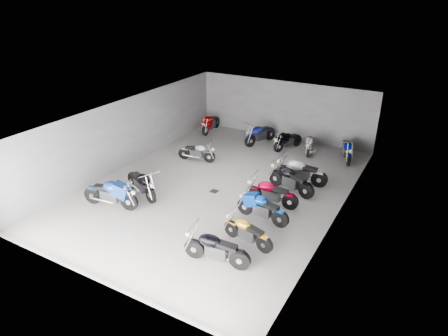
{
  "coord_description": "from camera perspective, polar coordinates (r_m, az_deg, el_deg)",
  "views": [
    {
      "loc": [
        7.68,
        -13.18,
        7.94
      ],
      "look_at": [
        0.27,
        -0.14,
        1.0
      ],
      "focal_mm": 32.0,
      "sensor_mm": 36.0,
      "label": 1
    }
  ],
  "objects": [
    {
      "name": "motorcycle_right_e",
      "position": [
        16.79,
        9.47,
        -1.65
      ],
      "size": [
        2.22,
        0.83,
        1.0
      ],
      "rotation": [
        0.0,
        0.0,
        1.27
      ],
      "color": "black",
      "rests_on": "ground"
    },
    {
      "name": "drain_grate",
      "position": [
        16.81,
        -1.4,
        -3.33
      ],
      "size": [
        0.32,
        0.32,
        0.01
      ],
      "primitive_type": "cube",
      "color": "black",
      "rests_on": "ground"
    },
    {
      "name": "motorcycle_right_d",
      "position": [
        15.68,
        6.74,
        -3.59
      ],
      "size": [
        2.16,
        0.47,
        0.95
      ],
      "rotation": [
        0.0,
        0.0,
        1.65
      ],
      "color": "black",
      "rests_on": "ground"
    },
    {
      "name": "motorcycle_left_b",
      "position": [
        16.04,
        -15.85,
        -3.55
      ],
      "size": [
        2.34,
        0.63,
        1.04
      ],
      "rotation": [
        0.0,
        0.0,
        -1.39
      ],
      "color": "black",
      "rests_on": "ground"
    },
    {
      "name": "ceiling",
      "position": [
        15.96,
        -0.59,
        7.64
      ],
      "size": [
        10.0,
        14.0,
        0.04
      ],
      "primitive_type": "cube",
      "color": "black",
      "rests_on": "wall_back"
    },
    {
      "name": "motorcycle_right_c",
      "position": [
        14.68,
        5.43,
        -5.67
      ],
      "size": [
        2.15,
        0.48,
        0.94
      ],
      "rotation": [
        0.0,
        0.0,
        1.46
      ],
      "color": "black",
      "rests_on": "ground"
    },
    {
      "name": "motorcycle_back_d",
      "position": [
        21.18,
        9.08,
        3.9
      ],
      "size": [
        0.87,
        1.9,
        0.88
      ],
      "rotation": [
        0.0,
        0.0,
        2.76
      ],
      "color": "black",
      "rests_on": "ground"
    },
    {
      "name": "motorcycle_right_a",
      "position": [
        12.52,
        -1.18,
        -11.46
      ],
      "size": [
        2.19,
        0.52,
        0.97
      ],
      "rotation": [
        0.0,
        0.0,
        1.71
      ],
      "color": "black",
      "rests_on": "ground"
    },
    {
      "name": "wall_right",
      "position": [
        14.86,
        16.35,
        -1.48
      ],
      "size": [
        0.1,
        14.0,
        3.2
      ],
      "primitive_type": "cube",
      "color": "gray",
      "rests_on": "ground"
    },
    {
      "name": "motorcycle_right_b",
      "position": [
        13.4,
        3.33,
        -9.08
      ],
      "size": [
        1.95,
        0.54,
        0.86
      ],
      "rotation": [
        0.0,
        0.0,
        1.38
      ],
      "color": "black",
      "rests_on": "ground"
    },
    {
      "name": "wall_back",
      "position": [
        22.5,
        8.51,
        8.2
      ],
      "size": [
        10.0,
        0.1,
        3.2
      ],
      "primitive_type": "cube",
      "color": "gray",
      "rests_on": "ground"
    },
    {
      "name": "motorcycle_back_e",
      "position": [
        20.96,
        12.05,
        3.37
      ],
      "size": [
        0.66,
        1.89,
        0.85
      ],
      "rotation": [
        0.0,
        0.0,
        3.42
      ],
      "color": "black",
      "rests_on": "ground"
    },
    {
      "name": "ground",
      "position": [
        17.19,
        -0.55,
        -2.67
      ],
      "size": [
        14.0,
        14.0,
        0.0
      ],
      "primitive_type": "plane",
      "color": "#A29F9A",
      "rests_on": "ground"
    },
    {
      "name": "motorcycle_back_a",
      "position": [
        23.47,
        -1.92,
        6.38
      ],
      "size": [
        0.48,
        2.14,
        0.94
      ],
      "rotation": [
        0.0,
        0.0,
        3.25
      ],
      "color": "black",
      "rests_on": "ground"
    },
    {
      "name": "motorcycle_back_c",
      "position": [
        21.74,
        5.16,
        4.86
      ],
      "size": [
        0.84,
        2.21,
        1.0
      ],
      "rotation": [
        0.0,
        0.0,
        2.83
      ],
      "color": "black",
      "rests_on": "ground"
    },
    {
      "name": "motorcycle_left_c",
      "position": [
        16.6,
        -11.7,
        -2.17
      ],
      "size": [
        2.15,
        1.03,
        1.0
      ],
      "rotation": [
        0.0,
        0.0,
        -1.97
      ],
      "color": "black",
      "rests_on": "ground"
    },
    {
      "name": "motorcycle_right_f",
      "position": [
        17.56,
        10.88,
        -0.51
      ],
      "size": [
        2.31,
        0.5,
        1.01
      ],
      "rotation": [
        0.0,
        0.0,
        1.66
      ],
      "color": "black",
      "rests_on": "ground"
    },
    {
      "name": "wall_left",
      "position": [
        19.35,
        -13.53,
        5.01
      ],
      "size": [
        0.1,
        14.0,
        3.2
      ],
      "primitive_type": "cube",
      "color": "gray",
      "rests_on": "ground"
    },
    {
      "name": "motorcycle_left_f",
      "position": [
        19.56,
        -3.87,
        2.3
      ],
      "size": [
        1.92,
        0.52,
        0.85
      ],
      "rotation": [
        0.0,
        0.0,
        -1.39
      ],
      "color": "black",
      "rests_on": "ground"
    },
    {
      "name": "motorcycle_back_f",
      "position": [
        20.51,
        17.18,
        2.51
      ],
      "size": [
        0.9,
        2.12,
        0.97
      ],
      "rotation": [
        0.0,
        0.0,
        3.49
      ],
      "color": "black",
      "rests_on": "ground"
    }
  ]
}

